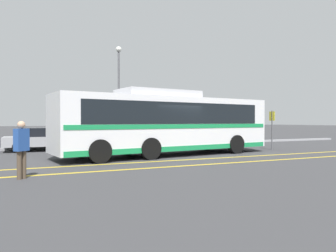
# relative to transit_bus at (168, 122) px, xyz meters

# --- Properties ---
(ground_plane) EXTENTS (220.00, 220.00, 0.00)m
(ground_plane) POSITION_rel_transit_bus_xyz_m (0.11, -0.33, -1.69)
(ground_plane) COLOR #38383A
(lane_strip_0) EXTENTS (31.49, 0.20, 0.01)m
(lane_strip_0) POSITION_rel_transit_bus_xyz_m (0.01, -2.20, -1.69)
(lane_strip_0) COLOR gold
(lane_strip_0) RESTS_ON ground_plane
(lane_strip_1) EXTENTS (31.49, 0.20, 0.01)m
(lane_strip_1) POSITION_rel_transit_bus_xyz_m (0.01, -3.94, -1.69)
(lane_strip_1) COLOR gold
(lane_strip_1) RESTS_ON ground_plane
(curb_strip) EXTENTS (39.49, 0.36, 0.15)m
(curb_strip) POSITION_rel_transit_bus_xyz_m (0.01, 6.46, -1.61)
(curb_strip) COLOR #99999E
(curb_strip) RESTS_ON ground_plane
(transit_bus) EXTENTS (12.01, 4.13, 3.30)m
(transit_bus) POSITION_rel_transit_bus_xyz_m (0.00, 0.00, 0.00)
(transit_bus) COLOR white
(transit_bus) RESTS_ON ground_plane
(parked_car_1) EXTENTS (4.40, 2.15, 1.35)m
(parked_car_1) POSITION_rel_transit_bus_xyz_m (-5.67, 5.40, -1.00)
(parked_car_1) COLOR #9E9EA3
(parked_car_1) RESTS_ON ground_plane
(parked_car_2) EXTENTS (4.01, 2.03, 1.54)m
(parked_car_2) POSITION_rel_transit_bus_xyz_m (-0.79, 5.44, -0.92)
(parked_car_2) COLOR black
(parked_car_2) RESTS_ON ground_plane
(parked_car_3) EXTENTS (4.49, 1.80, 1.48)m
(parked_car_3) POSITION_rel_transit_bus_xyz_m (4.73, 5.13, -0.95)
(parked_car_3) COLOR black
(parked_car_3) RESTS_ON ground_plane
(pedestrian_0) EXTENTS (0.46, 0.44, 1.76)m
(pedestrian_0) POSITION_rel_transit_bus_xyz_m (-6.89, -4.47, -0.69)
(pedestrian_0) COLOR brown
(pedestrian_0) RESTS_ON ground_plane
(bus_stop_sign) EXTENTS (0.08, 0.40, 2.39)m
(bus_stop_sign) POSITION_rel_transit_bus_xyz_m (7.02, 0.15, -0.18)
(bus_stop_sign) COLOR #59595E
(bus_stop_sign) RESTS_ON ground_plane
(street_lamp) EXTENTS (0.40, 0.40, 7.08)m
(street_lamp) POSITION_rel_transit_bus_xyz_m (-0.44, 7.47, 2.83)
(street_lamp) COLOR #59595E
(street_lamp) RESTS_ON ground_plane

